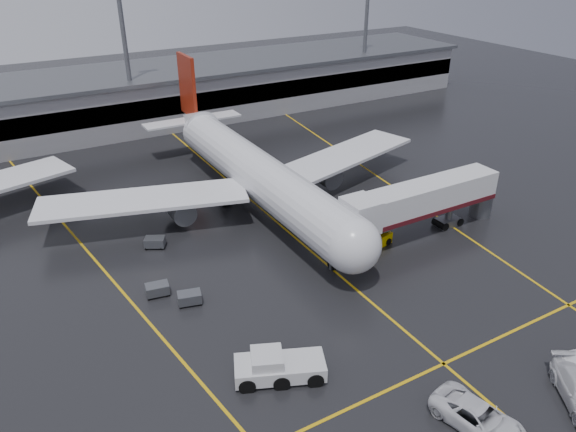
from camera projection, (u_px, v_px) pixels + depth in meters
ground at (295, 238)px, 57.61m from camera, size 220.00×220.00×0.00m
apron_line_centre at (295, 237)px, 57.60m from camera, size 0.25×90.00×0.02m
apron_line_stop at (444, 364)px, 40.66m from camera, size 60.00×0.25×0.02m
apron_line_left at (81, 243)px, 56.48m from camera, size 9.99×69.35×0.02m
apron_line_right at (372, 173)px, 73.24m from camera, size 7.57×69.64×0.02m
terminal at (153, 95)px, 92.54m from camera, size 122.00×19.00×8.60m
light_mast_mid at (124, 41)px, 81.08m from camera, size 3.00×1.20×25.45m
light_mast_right at (366, 20)px, 100.93m from camera, size 3.00×1.20×25.45m
main_airliner at (253, 170)px, 63.14m from camera, size 48.80×45.60×14.10m
jet_bridge at (423, 201)px, 56.41m from camera, size 19.90×3.40×6.05m
pushback_tractor at (277, 367)px, 39.06m from camera, size 7.01×4.95×2.32m
belt_loader at (374, 241)px, 55.75m from camera, size 4.25×2.60×2.52m
service_van_a at (479, 418)px, 35.01m from camera, size 4.11×6.77×1.76m
baggage_cart_a at (190, 298)px, 47.03m from camera, size 2.26×1.75×1.12m
baggage_cart_b at (157, 289)px, 48.16m from camera, size 2.18×1.60×1.12m
baggage_cart_c at (155, 242)px, 55.55m from camera, size 2.38×2.11×1.12m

